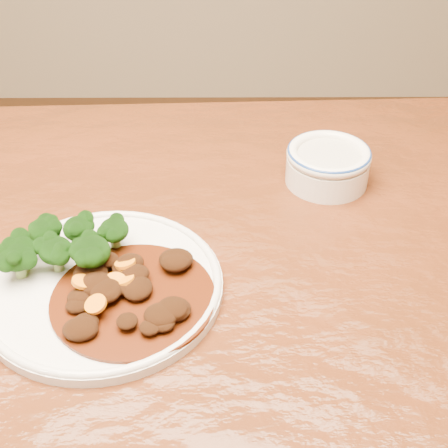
{
  "coord_description": "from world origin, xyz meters",
  "views": [
    {
      "loc": [
        0.14,
        -0.54,
        1.25
      ],
      "look_at": [
        0.14,
        0.08,
        0.77
      ],
      "focal_mm": 50.0,
      "sensor_mm": 36.0,
      "label": 1
    }
  ],
  "objects": [
    {
      "name": "dip_bowl",
      "position": [
        0.29,
        0.2,
        0.78
      ],
      "size": [
        0.12,
        0.12,
        0.05
      ],
      "rotation": [
        0.0,
        0.0,
        0.25
      ],
      "color": "white",
      "rests_on": "dining_table"
    },
    {
      "name": "dinner_plate",
      "position": [
        0.0,
        -0.02,
        0.76
      ],
      "size": [
        0.27,
        0.27,
        0.02
      ],
      "rotation": [
        0.0,
        0.0,
        -0.31
      ],
      "color": "silver",
      "rests_on": "dining_table"
    },
    {
      "name": "dining_table",
      "position": [
        0.0,
        0.0,
        0.67
      ],
      "size": [
        1.53,
        0.96,
        0.75
      ],
      "rotation": [
        0.0,
        0.0,
        0.04
      ],
      "color": "#51220E",
      "rests_on": "ground"
    },
    {
      "name": "broccoli_florets",
      "position": [
        -0.05,
        0.01,
        0.79
      ],
      "size": [
        0.14,
        0.09,
        0.05
      ],
      "color": "#83A455",
      "rests_on": "dinner_plate"
    },
    {
      "name": "mince_stew",
      "position": [
        0.04,
        -0.04,
        0.77
      ],
      "size": [
        0.18,
        0.18,
        0.03
      ],
      "color": "#411306",
      "rests_on": "dinner_plate"
    }
  ]
}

